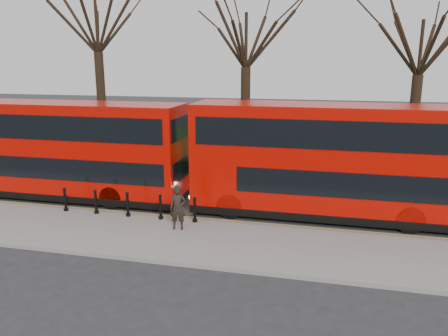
% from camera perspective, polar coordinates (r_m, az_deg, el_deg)
% --- Properties ---
extents(ground, '(120.00, 120.00, 0.00)m').
position_cam_1_polar(ground, '(19.79, -8.46, -5.51)').
color(ground, '#28282B').
rests_on(ground, ground).
extents(pavement, '(60.00, 4.00, 0.15)m').
position_cam_1_polar(pavement, '(17.20, -12.18, -8.44)').
color(pavement, gray).
rests_on(pavement, ground).
extents(kerb, '(60.00, 0.25, 0.16)m').
position_cam_1_polar(kerb, '(18.90, -9.58, -6.26)').
color(kerb, slate).
rests_on(kerb, ground).
extents(grass_verge, '(60.00, 18.00, 0.06)m').
position_cam_1_polar(grass_verge, '(33.70, 0.95, 2.74)').
color(grass_verge, '#26521B').
rests_on(grass_verge, ground).
extents(hedge, '(60.00, 0.90, 0.80)m').
position_cam_1_polar(hedge, '(25.85, -2.95, 0.15)').
color(hedge, black).
rests_on(hedge, ground).
extents(yellow_line_outer, '(60.00, 0.10, 0.01)m').
position_cam_1_polar(yellow_line_outer, '(19.18, -9.23, -6.16)').
color(yellow_line_outer, yellow).
rests_on(yellow_line_outer, ground).
extents(yellow_line_inner, '(60.00, 0.10, 0.01)m').
position_cam_1_polar(yellow_line_inner, '(19.35, -9.00, -5.97)').
color(yellow_line_inner, yellow).
rests_on(yellow_line_inner, ground).
extents(tree_left, '(8.22, 8.22, 12.84)m').
position_cam_1_polar(tree_left, '(31.32, -16.39, 18.49)').
color(tree_left, black).
rests_on(tree_left, ground).
extents(tree_mid, '(7.12, 7.12, 11.12)m').
position_cam_1_polar(tree_mid, '(27.82, 2.92, 17.06)').
color(tree_mid, black).
rests_on(tree_mid, ground).
extents(tree_right, '(6.66, 6.66, 10.41)m').
position_cam_1_polar(tree_right, '(27.76, 24.39, 14.83)').
color(tree_right, black).
rests_on(tree_right, ground).
extents(bollard_row, '(6.02, 0.15, 1.00)m').
position_cam_1_polar(bollard_row, '(18.75, -12.48, -4.70)').
color(bollard_row, black).
rests_on(bollard_row, pavement).
extents(bus_lead, '(11.56, 2.65, 4.60)m').
position_cam_1_polar(bus_lead, '(22.26, -19.89, 2.16)').
color(bus_lead, '#BB0901').
rests_on(bus_lead, ground).
extents(bus_rear, '(11.97, 2.75, 4.77)m').
position_cam_1_polar(bus_rear, '(18.77, 14.27, 0.77)').
color(bus_rear, '#BB0901').
rests_on(bus_rear, ground).
extents(pedestrian, '(0.68, 0.50, 1.73)m').
position_cam_1_polar(pedestrian, '(16.91, -6.04, -5.18)').
color(pedestrian, black).
rests_on(pedestrian, pavement).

